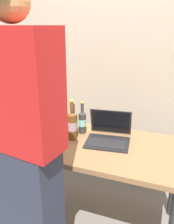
# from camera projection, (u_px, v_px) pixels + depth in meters

# --- Properties ---
(ground_plane) EXTENTS (8.00, 8.00, 0.00)m
(ground_plane) POSITION_uv_depth(u_px,v_px,m) (91.00, 217.00, 2.12)
(ground_plane) COLOR slate
(ground_plane) RESTS_ON ground
(desk) EXTENTS (1.44, 0.72, 0.74)m
(desk) POSITION_uv_depth(u_px,v_px,m) (91.00, 153.00, 1.90)
(desk) COLOR olive
(desk) RESTS_ON ground
(laptop) EXTENTS (0.37, 0.36, 0.23)m
(laptop) POSITION_uv_depth(u_px,v_px,m) (109.00, 135.00, 1.89)
(laptop) COLOR black
(laptop) RESTS_ON desk
(beer_bottle_brown) EXTENTS (0.06, 0.06, 0.28)m
(beer_bottle_brown) POSITION_uv_depth(u_px,v_px,m) (82.00, 121.00, 2.00)
(beer_bottle_brown) COLOR #333333
(beer_bottle_brown) RESTS_ON desk
(beer_bottle_green) EXTENTS (0.08, 0.08, 0.33)m
(beer_bottle_green) POSITION_uv_depth(u_px,v_px,m) (72.00, 125.00, 1.89)
(beer_bottle_green) COLOR brown
(beer_bottle_green) RESTS_ON desk
(beer_bottle_dark) EXTENTS (0.07, 0.07, 0.28)m
(beer_bottle_dark) POSITION_uv_depth(u_px,v_px,m) (73.00, 123.00, 1.98)
(beer_bottle_dark) COLOR #472B14
(beer_bottle_dark) RESTS_ON desk
(person_figure) EXTENTS (0.48, 0.32, 1.84)m
(person_figure) POSITION_uv_depth(u_px,v_px,m) (25.00, 152.00, 1.36)
(person_figure) COLOR #2D3347
(person_figure) RESTS_ON ground
(back_wall) EXTENTS (6.00, 0.10, 2.60)m
(back_wall) POSITION_uv_depth(u_px,v_px,m) (117.00, 59.00, 2.32)
(back_wall) COLOR tan
(back_wall) RESTS_ON ground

